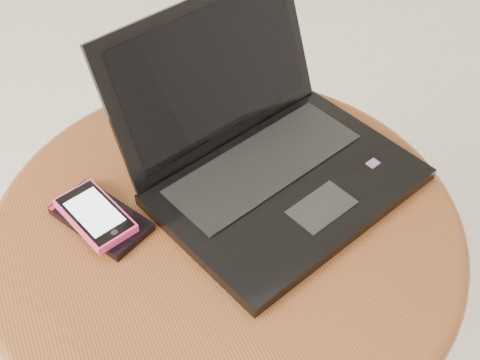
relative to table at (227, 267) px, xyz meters
name	(u,v)px	position (x,y,z in m)	size (l,w,h in m)	color
table	(227,267)	(0.00, 0.00, 0.00)	(0.61, 0.61, 0.49)	#5E2C16
laptop	(266,153)	(0.08, 0.05, 0.14)	(0.41, 0.39, 0.21)	black
phone_black	(101,218)	(-0.15, 0.06, 0.11)	(0.12, 0.14, 0.01)	black
phone_pink	(95,215)	(-0.15, 0.06, 0.12)	(0.09, 0.12, 0.01)	#F03979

